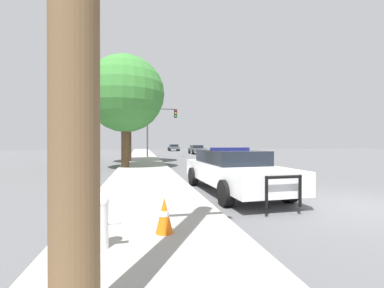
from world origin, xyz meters
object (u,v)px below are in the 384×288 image
(police_car, at_px, (232,170))
(fire_hydrant, at_px, (100,219))
(car_background_distant, at_px, (174,147))
(tree_sidewalk_mid, at_px, (129,93))
(traffic_light, at_px, (159,122))
(car_background_oncoming, at_px, (197,149))
(traffic_cone, at_px, (164,215))
(tree_sidewalk_near, at_px, (125,94))

(police_car, bearing_deg, fire_hydrant, 47.11)
(car_background_distant, bearing_deg, tree_sidewalk_mid, -104.55)
(traffic_light, bearing_deg, car_background_oncoming, 55.80)
(fire_hydrant, relative_size, traffic_cone, 1.32)
(fire_hydrant, xyz_separation_m, traffic_light, (2.46, 23.06, 3.19))
(fire_hydrant, relative_size, car_background_distant, 0.20)
(fire_hydrant, bearing_deg, tree_sidewalk_near, 91.63)
(car_background_oncoming, bearing_deg, traffic_cone, 77.03)
(traffic_light, distance_m, car_background_oncoming, 10.96)
(police_car, bearing_deg, tree_sidewalk_mid, -76.59)
(traffic_light, bearing_deg, car_background_distant, 79.02)
(fire_hydrant, relative_size, traffic_light, 0.15)
(fire_hydrant, bearing_deg, police_car, 49.93)
(traffic_cone, bearing_deg, car_background_oncoming, 76.64)
(fire_hydrant, distance_m, traffic_light, 23.40)
(police_car, distance_m, traffic_light, 19.19)
(traffic_light, relative_size, tree_sidewalk_mid, 0.63)
(police_car, bearing_deg, traffic_light, -89.74)
(fire_hydrant, height_order, tree_sidewalk_near, tree_sidewalk_near)
(fire_hydrant, xyz_separation_m, tree_sidewalk_mid, (-0.33, 17.21, 5.01))
(fire_hydrant, distance_m, tree_sidewalk_mid, 17.93)
(police_car, xyz_separation_m, traffic_cone, (-2.53, -3.69, -0.31))
(traffic_light, bearing_deg, traffic_cone, -93.84)
(car_background_distant, xyz_separation_m, tree_sidewalk_near, (-7.15, -33.38, 3.83))
(car_background_oncoming, height_order, traffic_cone, car_background_oncoming)
(traffic_cone, bearing_deg, tree_sidewalk_mid, 94.34)
(traffic_cone, bearing_deg, police_car, 55.49)
(traffic_light, height_order, traffic_cone, traffic_light)
(traffic_light, distance_m, tree_sidewalk_near, 11.33)
(car_background_oncoming, bearing_deg, tree_sidewalk_mid, 59.50)
(police_car, height_order, fire_hydrant, police_car)
(police_car, bearing_deg, car_background_distant, -97.43)
(car_background_distant, distance_m, car_background_oncoming, 13.82)
(car_background_oncoming, height_order, tree_sidewalk_mid, tree_sidewalk_mid)
(police_car, bearing_deg, tree_sidewalk_near, -67.25)
(car_background_oncoming, relative_size, traffic_cone, 7.74)
(car_background_distant, bearing_deg, fire_hydrant, -98.89)
(police_car, distance_m, fire_hydrant, 5.40)
(fire_hydrant, xyz_separation_m, car_background_distant, (6.81, 45.49, 0.15))
(police_car, relative_size, car_background_distant, 1.40)
(traffic_cone, bearing_deg, tree_sidewalk_near, 96.28)
(fire_hydrant, xyz_separation_m, car_background_oncoming, (8.38, 31.77, 0.14))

